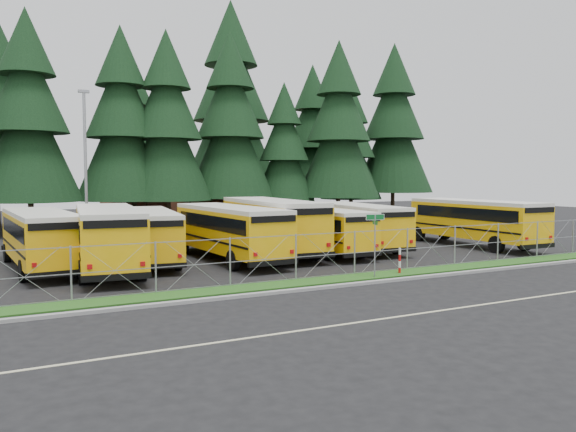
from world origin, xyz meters
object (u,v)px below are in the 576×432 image
object	(u,v)px
bus_2	(148,236)
bus_0	(40,241)
bus_1	(107,239)
bus_east	(471,223)
bus_6	(355,227)
striped_bollard	(400,261)
street_sign	(375,232)
light_standard	(85,161)
bus_5	(319,231)
bus_4	(269,227)
bus_3	(227,233)

from	to	relation	value
bus_2	bus_0	bearing A→B (deg)	-172.72
bus_1	bus_east	distance (m)	22.32
bus_6	striped_bollard	bearing A→B (deg)	-104.33
bus_0	street_sign	xyz separation A→B (m)	(12.83, -9.13, 0.63)
bus_east	light_standard	size ratio (longest dim) A/B	1.11
bus_5	street_sign	world-z (taller)	street_sign
bus_1	bus_2	xyz separation A→B (m)	(2.33, 1.68, -0.14)
bus_2	bus_4	world-z (taller)	bus_4
bus_3	light_standard	bearing A→B (deg)	111.59
bus_3	street_sign	size ratio (longest dim) A/B	3.91
bus_6	bus_east	xyz separation A→B (m)	(7.38, -2.16, 0.10)
bus_5	striped_bollard	xyz separation A→B (m)	(-0.28, -7.74, -0.70)
bus_5	bus_6	bearing A→B (deg)	14.47
bus_5	bus_6	distance (m)	3.08
bus_4	street_sign	distance (m)	9.30
bus_east	light_standard	distance (m)	25.55
bus_0	bus_3	world-z (taller)	bus_3
bus_0	bus_4	xyz separation A→B (m)	(12.12, 0.13, 0.16)
bus_2	bus_6	size ratio (longest dim) A/B	0.99
bus_1	street_sign	distance (m)	12.47
bus_0	bus_1	size ratio (longest dim) A/B	0.94
bus_0	bus_5	xyz separation A→B (m)	(14.74, -1.07, -0.10)
bus_5	street_sign	bearing A→B (deg)	-101.99
bus_1	bus_4	world-z (taller)	bus_4
bus_3	striped_bollard	xyz separation A→B (m)	(5.45, -7.53, -0.84)
street_sign	light_standard	xyz separation A→B (m)	(-9.31, 19.64, 3.47)
bus_0	light_standard	distance (m)	11.82
striped_bollard	bus_5	bearing A→B (deg)	87.95
bus_east	bus_2	bearing A→B (deg)	173.50
bus_0	bus_1	bearing A→B (deg)	-36.24
bus_2	bus_east	size ratio (longest dim) A/B	0.92
bus_1	light_standard	bearing A→B (deg)	92.51
bus_5	bus_east	world-z (taller)	bus_east
light_standard	bus_2	bearing A→B (deg)	-81.25
bus_1	street_sign	xyz separation A→B (m)	(10.02, -7.40, 0.54)
bus_1	bus_4	bearing A→B (deg)	17.11
bus_east	bus_6	bearing A→B (deg)	164.25
bus_2	striped_bollard	bearing A→B (deg)	-35.53
striped_bollard	light_standard	world-z (taller)	light_standard
bus_east	street_sign	bearing A→B (deg)	-151.16
bus_3	striped_bollard	bearing A→B (deg)	-57.46
bus_2	bus_5	size ratio (longest dim) A/B	1.04
bus_4	bus_6	distance (m)	5.64
bus_0	bus_east	size ratio (longest dim) A/B	0.95
bus_4	bus_5	world-z (taller)	bus_4
bus_1	bus_3	world-z (taller)	bus_1
bus_4	bus_0	bearing A→B (deg)	-175.23
striped_bollard	light_standard	bearing A→B (deg)	119.52
bus_2	street_sign	size ratio (longest dim) A/B	3.68
bus_0	bus_6	bearing A→B (deg)	-5.88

